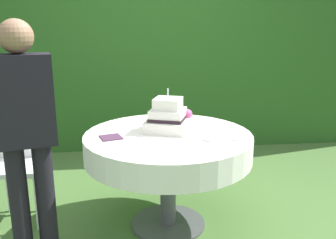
{
  "coord_description": "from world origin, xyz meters",
  "views": [
    {
      "loc": [
        -0.29,
        -2.61,
        1.57
      ],
      "look_at": [
        0.0,
        0.04,
        0.86
      ],
      "focal_mm": 38.82,
      "sensor_mm": 36.0,
      "label": 1
    }
  ],
  "objects_px": {
    "serving_plate_left": "(210,139)",
    "garden_chair": "(21,155)",
    "cake_table": "(168,147)",
    "standing_person": "(26,132)",
    "wedding_cake": "(169,118)",
    "serving_plate_near": "(237,138)",
    "serving_plate_far": "(215,131)",
    "napkin_stack": "(111,137)"
  },
  "relations": [
    {
      "from": "serving_plate_far",
      "to": "serving_plate_left",
      "type": "bearing_deg",
      "value": -113.23
    },
    {
      "from": "serving_plate_far",
      "to": "standing_person",
      "type": "height_order",
      "value": "standing_person"
    },
    {
      "from": "serving_plate_left",
      "to": "garden_chair",
      "type": "distance_m",
      "value": 1.55
    },
    {
      "from": "serving_plate_far",
      "to": "standing_person",
      "type": "xyz_separation_m",
      "value": [
        -1.28,
        -0.41,
        0.16
      ]
    },
    {
      "from": "standing_person",
      "to": "wedding_cake",
      "type": "bearing_deg",
      "value": 27.91
    },
    {
      "from": "wedding_cake",
      "to": "garden_chair",
      "type": "xyz_separation_m",
      "value": [
        -1.19,
        0.18,
        -0.33
      ]
    },
    {
      "from": "serving_plate_near",
      "to": "napkin_stack",
      "type": "height_order",
      "value": "serving_plate_near"
    },
    {
      "from": "serving_plate_near",
      "to": "serving_plate_left",
      "type": "relative_size",
      "value": 0.96
    },
    {
      "from": "wedding_cake",
      "to": "serving_plate_near",
      "type": "bearing_deg",
      "value": -30.18
    },
    {
      "from": "wedding_cake",
      "to": "serving_plate_near",
      "type": "relative_size",
      "value": 3.65
    },
    {
      "from": "cake_table",
      "to": "garden_chair",
      "type": "height_order",
      "value": "garden_chair"
    },
    {
      "from": "serving_plate_far",
      "to": "wedding_cake",
      "type": "bearing_deg",
      "value": 165.71
    },
    {
      "from": "serving_plate_near",
      "to": "serving_plate_far",
      "type": "distance_m",
      "value": 0.21
    },
    {
      "from": "serving_plate_near",
      "to": "standing_person",
      "type": "relative_size",
      "value": 0.07
    },
    {
      "from": "serving_plate_far",
      "to": "napkin_stack",
      "type": "relative_size",
      "value": 0.9
    },
    {
      "from": "serving_plate_left",
      "to": "wedding_cake",
      "type": "bearing_deg",
      "value": 134.8
    },
    {
      "from": "serving_plate_far",
      "to": "serving_plate_near",
      "type": "bearing_deg",
      "value": -57.66
    },
    {
      "from": "cake_table",
      "to": "serving_plate_far",
      "type": "relative_size",
      "value": 9.52
    },
    {
      "from": "cake_table",
      "to": "napkin_stack",
      "type": "relative_size",
      "value": 8.6
    },
    {
      "from": "cake_table",
      "to": "standing_person",
      "type": "relative_size",
      "value": 0.79
    },
    {
      "from": "serving_plate_near",
      "to": "garden_chair",
      "type": "xyz_separation_m",
      "value": [
        -1.65,
        0.46,
        -0.23
      ]
    },
    {
      "from": "cake_table",
      "to": "garden_chair",
      "type": "xyz_separation_m",
      "value": [
        -1.17,
        0.27,
        -0.12
      ]
    },
    {
      "from": "wedding_cake",
      "to": "serving_plate_far",
      "type": "height_order",
      "value": "wedding_cake"
    },
    {
      "from": "garden_chair",
      "to": "standing_person",
      "type": "height_order",
      "value": "standing_person"
    },
    {
      "from": "napkin_stack",
      "to": "standing_person",
      "type": "height_order",
      "value": "standing_person"
    },
    {
      "from": "garden_chair",
      "to": "serving_plate_far",
      "type": "bearing_deg",
      "value": -10.11
    },
    {
      "from": "serving_plate_left",
      "to": "napkin_stack",
      "type": "xyz_separation_m",
      "value": [
        -0.71,
        0.13,
        -0.0
      ]
    },
    {
      "from": "cake_table",
      "to": "serving_plate_left",
      "type": "height_order",
      "value": "serving_plate_left"
    },
    {
      "from": "wedding_cake",
      "to": "serving_plate_left",
      "type": "distance_m",
      "value": 0.4
    },
    {
      "from": "wedding_cake",
      "to": "serving_plate_far",
      "type": "xyz_separation_m",
      "value": [
        0.35,
        -0.09,
        -0.1
      ]
    },
    {
      "from": "napkin_stack",
      "to": "serving_plate_left",
      "type": "bearing_deg",
      "value": -10.01
    },
    {
      "from": "cake_table",
      "to": "standing_person",
      "type": "bearing_deg",
      "value": -156.24
    },
    {
      "from": "napkin_stack",
      "to": "standing_person",
      "type": "distance_m",
      "value": 0.63
    },
    {
      "from": "serving_plate_far",
      "to": "napkin_stack",
      "type": "bearing_deg",
      "value": -175.75
    },
    {
      "from": "napkin_stack",
      "to": "serving_plate_far",
      "type": "bearing_deg",
      "value": 4.25
    },
    {
      "from": "serving_plate_near",
      "to": "wedding_cake",
      "type": "bearing_deg",
      "value": 149.82
    },
    {
      "from": "cake_table",
      "to": "garden_chair",
      "type": "bearing_deg",
      "value": 166.83
    },
    {
      "from": "cake_table",
      "to": "standing_person",
      "type": "xyz_separation_m",
      "value": [
        -0.92,
        -0.41,
        0.27
      ]
    },
    {
      "from": "napkin_stack",
      "to": "standing_person",
      "type": "bearing_deg",
      "value": -144.99
    },
    {
      "from": "serving_plate_near",
      "to": "standing_person",
      "type": "bearing_deg",
      "value": -170.89
    },
    {
      "from": "serving_plate_left",
      "to": "garden_chair",
      "type": "height_order",
      "value": "garden_chair"
    },
    {
      "from": "wedding_cake",
      "to": "serving_plate_far",
      "type": "bearing_deg",
      "value": -14.29
    }
  ]
}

